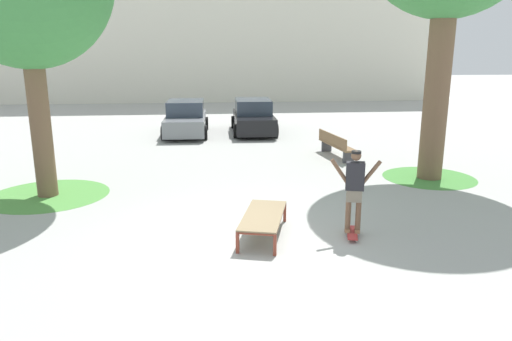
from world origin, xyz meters
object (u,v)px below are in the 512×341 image
at_px(car_black, 253,117).
at_px(park_bench, 336,145).
at_px(skater, 355,186).
at_px(car_grey, 186,119).
at_px(skateboard, 352,233).
at_px(skate_box, 263,217).

xyz_separation_m(car_black, park_bench, (2.41, -5.41, -0.24)).
relative_size(skater, car_grey, 0.40).
distance_m(car_black, park_bench, 5.93).
height_order(skateboard, car_black, car_black).
relative_size(skateboard, park_bench, 0.34).
bearing_deg(skater, skateboard, -104.72).
height_order(car_black, park_bench, car_black).
xyz_separation_m(skateboard, car_black, (-0.84, 12.72, 0.61)).
relative_size(skater, car_black, 0.40).
bearing_deg(car_grey, skateboard, -72.80).
relative_size(car_grey, car_black, 1.00).
height_order(car_grey, car_black, same).
bearing_deg(skateboard, car_grey, 107.20).
height_order(skater, car_grey, skater).
height_order(skate_box, skater, skater).
relative_size(skate_box, park_bench, 0.83).
distance_m(skateboard, car_grey, 13.12).
height_order(skate_box, car_black, car_black).
relative_size(skateboard, car_grey, 0.20).
xyz_separation_m(car_grey, park_bench, (5.45, -5.21, -0.24)).
relative_size(skate_box, skater, 1.20).
xyz_separation_m(skater, park_bench, (1.57, 7.31, -0.62)).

